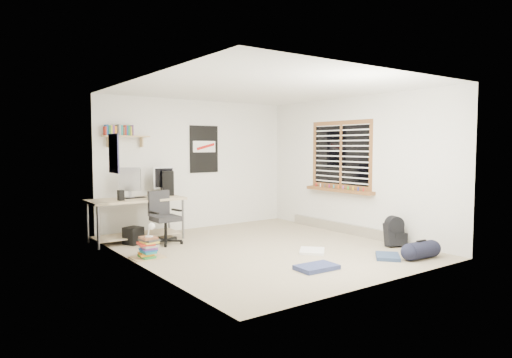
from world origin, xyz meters
TOP-DOWN VIEW (x-y plane):
  - floor at (0.00, 0.00)m, footprint 4.00×4.50m
  - ceiling at (0.00, 0.00)m, footprint 4.00×4.50m
  - back_wall at (0.00, 2.25)m, footprint 4.00×0.01m
  - left_wall at (-2.00, 0.00)m, footprint 0.01×4.50m
  - right_wall at (2.00, 0.00)m, footprint 0.01×4.50m
  - desk at (-1.44, 1.76)m, footprint 1.61×0.76m
  - monitor_left at (-1.49, 1.89)m, footprint 0.36×0.26m
  - monitor_right at (-0.84, 1.97)m, footprint 0.37×0.16m
  - pc_tower at (-0.75, 2.00)m, footprint 0.34×0.47m
  - keyboard at (-1.43, 1.82)m, footprint 0.37×0.14m
  - speaker_left at (-1.75, 1.61)m, footprint 0.10×0.10m
  - speaker_right at (-0.79, 1.95)m, footprint 0.12×0.12m
  - office_chair at (-1.13, 1.25)m, footprint 0.67×0.67m
  - wall_shelf at (-1.45, 2.14)m, footprint 0.80×0.22m
  - poster_back_wall at (0.15, 2.23)m, footprint 0.62×0.03m
  - poster_left_wall at (-1.99, 1.20)m, footprint 0.02×0.42m
  - window at (1.95, 0.30)m, footprint 0.10×1.50m
  - baseboard_heater at (1.96, 0.30)m, footprint 0.08×2.50m
  - backpack at (1.75, -1.09)m, footprint 0.35×0.32m
  - duffel_bag at (1.41, -1.82)m, footprint 0.27×0.27m
  - tshirt at (0.42, -0.61)m, footprint 0.56×0.56m
  - jeans_a at (-0.20, -1.36)m, footprint 0.56×0.37m
  - jeans_b at (1.05, -1.52)m, footprint 0.54×0.53m
  - book_stack at (-1.75, 0.53)m, footprint 0.61×0.56m
  - desk_lamp at (-1.73, 0.51)m, footprint 0.13×0.20m
  - subwoofer at (-1.58, 1.54)m, footprint 0.33×0.33m

SIDE VIEW (x-z plane):
  - floor at x=0.00m, z-range -0.01..0.00m
  - tshirt at x=0.42m, z-range 0.00..0.04m
  - jeans_b at x=1.05m, z-range 0.00..0.05m
  - jeans_a at x=-0.20m, z-range 0.00..0.06m
  - baseboard_heater at x=1.96m, z-range 0.00..0.18m
  - duffel_bag at x=1.41m, z-range -0.10..0.38m
  - subwoofer at x=-1.58m, z-range 0.00..0.28m
  - book_stack at x=-1.75m, z-range -0.02..0.32m
  - backpack at x=1.75m, z-range 0.01..0.39m
  - desk at x=-1.44m, z-range 0.00..0.73m
  - desk_lamp at x=-1.73m, z-range 0.29..0.47m
  - office_chair at x=-1.13m, z-range 0.05..0.93m
  - keyboard at x=-1.43m, z-range 0.72..0.74m
  - speaker_left at x=-1.75m, z-range 0.72..0.90m
  - speaker_right at x=-0.79m, z-range 0.72..0.90m
  - monitor_right at x=-0.84m, z-range 0.72..1.11m
  - monitor_left at x=-1.49m, z-range 0.72..1.12m
  - pc_tower at x=-0.75m, z-range 0.72..1.16m
  - back_wall at x=0.00m, z-range 0.00..2.50m
  - left_wall at x=-2.00m, z-range 0.00..2.50m
  - right_wall at x=2.00m, z-range 0.00..2.50m
  - window at x=1.95m, z-range 0.82..2.08m
  - poster_left_wall at x=-1.99m, z-range 1.20..1.80m
  - poster_back_wall at x=0.15m, z-range 1.09..2.01m
  - wall_shelf at x=-1.45m, z-range 1.66..1.90m
  - ceiling at x=0.00m, z-range 2.50..2.51m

